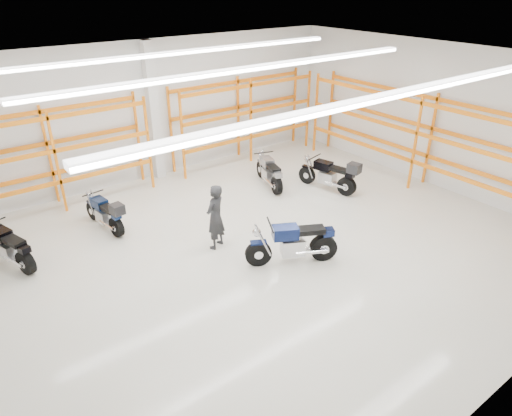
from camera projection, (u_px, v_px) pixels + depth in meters
ground at (261, 247)px, 11.75m from camera, size 14.00×14.00×0.00m
room_shell at (262, 123)px, 10.27m from camera, size 14.02×12.02×4.51m
motorcycle_main at (296, 244)px, 10.91m from camera, size 2.08×1.19×1.11m
motorcycle_back_a at (10, 248)px, 10.82m from camera, size 0.87×1.97×1.00m
motorcycle_back_b at (106, 214)px, 12.34m from camera, size 0.67×1.95×1.00m
motorcycle_back_c at (270, 173)px, 14.90m from camera, size 0.89×1.99×1.00m
motorcycle_back_d at (332, 175)px, 14.57m from camera, size 0.90×2.15×1.12m
standing_man at (215, 217)px, 11.39m from camera, size 0.74×0.64×1.72m
structural_column at (153, 112)px, 14.86m from camera, size 0.32×0.32×4.50m
pallet_racking_back_left at (51, 150)px, 13.02m from camera, size 5.67×0.87×3.00m
pallet_racking_back_right at (244, 112)px, 16.65m from camera, size 5.67×0.87×3.00m
pallet_racking_side at (424, 132)px, 14.38m from camera, size 0.87×9.07×3.00m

